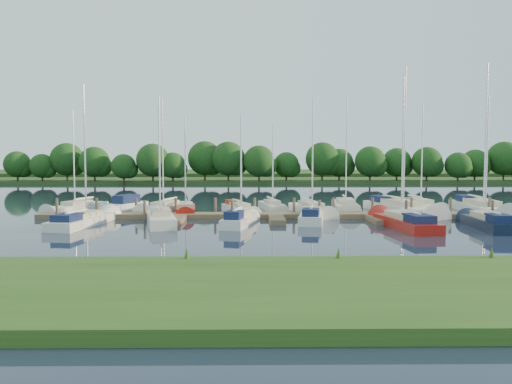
{
  "coord_description": "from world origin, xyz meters",
  "views": [
    {
      "loc": [
        -2.13,
        -34.19,
        5.15
      ],
      "look_at": [
        -1.63,
        8.0,
        2.2
      ],
      "focal_mm": 35.0,
      "sensor_mm": 36.0,
      "label": 1
    }
  ],
  "objects_px": {
    "sailboat_n_0": "(77,209)",
    "motorboat": "(125,206)",
    "sailboat_s_2": "(240,221)",
    "dock": "(275,216)",
    "sailboat_n_5": "(272,207)"
  },
  "relations": [
    {
      "from": "sailboat_n_5",
      "to": "sailboat_s_2",
      "type": "xyz_separation_m",
      "value": [
        -2.93,
        -11.19,
        0.07
      ]
    },
    {
      "from": "sailboat_s_2",
      "to": "sailboat_n_5",
      "type": "bearing_deg",
      "value": 88.17
    },
    {
      "from": "dock",
      "to": "sailboat_n_5",
      "type": "distance_m",
      "value": 7.09
    },
    {
      "from": "dock",
      "to": "sailboat_s_2",
      "type": "bearing_deg",
      "value": -125.22
    },
    {
      "from": "sailboat_n_5",
      "to": "sailboat_s_2",
      "type": "distance_m",
      "value": 11.57
    },
    {
      "from": "dock",
      "to": "sailboat_n_0",
      "type": "xyz_separation_m",
      "value": [
        -18.66,
        5.93,
        0.07
      ]
    },
    {
      "from": "sailboat_s_2",
      "to": "sailboat_n_0",
      "type": "bearing_deg",
      "value": 160.37
    },
    {
      "from": "motorboat",
      "to": "sailboat_s_2",
      "type": "xyz_separation_m",
      "value": [
        11.48,
        -11.46,
        -0.03
      ]
    },
    {
      "from": "sailboat_n_0",
      "to": "sailboat_s_2",
      "type": "height_order",
      "value": "sailboat_n_0"
    },
    {
      "from": "dock",
      "to": "sailboat_n_0",
      "type": "relative_size",
      "value": 4.03
    },
    {
      "from": "dock",
      "to": "sailboat_s_2",
      "type": "distance_m",
      "value": 5.03
    },
    {
      "from": "sailboat_n_0",
      "to": "motorboat",
      "type": "xyz_separation_m",
      "value": [
        4.28,
        1.43,
        0.1
      ]
    },
    {
      "from": "dock",
      "to": "motorboat",
      "type": "xyz_separation_m",
      "value": [
        -14.38,
        7.36,
        0.17
      ]
    },
    {
      "from": "motorboat",
      "to": "sailboat_n_0",
      "type": "bearing_deg",
      "value": 42.67
    },
    {
      "from": "sailboat_n_0",
      "to": "motorboat",
      "type": "distance_m",
      "value": 4.51
    }
  ]
}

